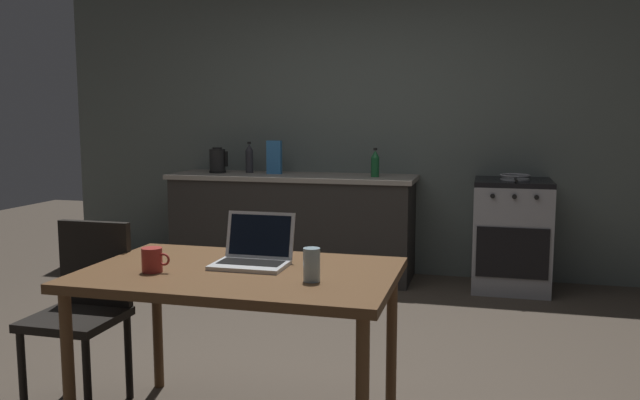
{
  "coord_description": "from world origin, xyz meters",
  "views": [
    {
      "loc": [
        1.07,
        -3.32,
        1.4
      ],
      "look_at": [
        0.02,
        0.69,
        0.86
      ],
      "focal_mm": 36.09,
      "sensor_mm": 36.0,
      "label": 1
    }
  ],
  "objects_px": {
    "dining_table": "(240,286)",
    "cereal_box": "(274,157)",
    "chair": "(84,302)",
    "bottle_b": "(249,158)",
    "stove_oven": "(511,235)",
    "bottle": "(375,163)",
    "laptop": "(253,255)",
    "electric_kettle": "(218,161)",
    "coffee_mug": "(152,260)",
    "drinking_glass": "(312,265)",
    "frying_pan": "(515,177)"
  },
  "relations": [
    {
      "from": "dining_table",
      "to": "drinking_glass",
      "type": "xyz_separation_m",
      "value": [
        0.35,
        -0.11,
        0.14
      ]
    },
    {
      "from": "stove_oven",
      "to": "cereal_box",
      "type": "relative_size",
      "value": 3.05
    },
    {
      "from": "bottle",
      "to": "frying_pan",
      "type": "distance_m",
      "value": 1.13
    },
    {
      "from": "frying_pan",
      "to": "chair",
      "type": "bearing_deg",
      "value": -127.65
    },
    {
      "from": "bottle_b",
      "to": "electric_kettle",
      "type": "bearing_deg",
      "value": -163.76
    },
    {
      "from": "coffee_mug",
      "to": "laptop",
      "type": "bearing_deg",
      "value": 32.06
    },
    {
      "from": "stove_oven",
      "to": "chair",
      "type": "bearing_deg",
      "value": -127.24
    },
    {
      "from": "coffee_mug",
      "to": "drinking_glass",
      "type": "xyz_separation_m",
      "value": [
        0.69,
        0.02,
        0.02
      ]
    },
    {
      "from": "bottle_b",
      "to": "coffee_mug",
      "type": "bearing_deg",
      "value": -76.71
    },
    {
      "from": "stove_oven",
      "to": "laptop",
      "type": "xyz_separation_m",
      "value": [
        -1.2,
        -2.73,
        0.34
      ]
    },
    {
      "from": "stove_oven",
      "to": "laptop",
      "type": "distance_m",
      "value": 3.01
    },
    {
      "from": "cereal_box",
      "to": "frying_pan",
      "type": "bearing_deg",
      "value": -1.38
    },
    {
      "from": "chair",
      "to": "electric_kettle",
      "type": "bearing_deg",
      "value": 88.95
    },
    {
      "from": "stove_oven",
      "to": "laptop",
      "type": "bearing_deg",
      "value": -113.68
    },
    {
      "from": "bottle",
      "to": "frying_pan",
      "type": "height_order",
      "value": "bottle"
    },
    {
      "from": "chair",
      "to": "frying_pan",
      "type": "distance_m",
      "value": 3.44
    },
    {
      "from": "electric_kettle",
      "to": "bottle",
      "type": "height_order",
      "value": "bottle"
    },
    {
      "from": "chair",
      "to": "coffee_mug",
      "type": "xyz_separation_m",
      "value": [
        0.51,
        -0.24,
        0.29
      ]
    },
    {
      "from": "chair",
      "to": "bottle_b",
      "type": "bearing_deg",
      "value": 83.15
    },
    {
      "from": "dining_table",
      "to": "cereal_box",
      "type": "xyz_separation_m",
      "value": [
        -0.81,
        2.86,
        0.37
      ]
    },
    {
      "from": "laptop",
      "to": "stove_oven",
      "type": "bearing_deg",
      "value": 55.7
    },
    {
      "from": "chair",
      "to": "drinking_glass",
      "type": "relative_size",
      "value": 6.57
    },
    {
      "from": "chair",
      "to": "cereal_box",
      "type": "xyz_separation_m",
      "value": [
        0.04,
        2.75,
        0.53
      ]
    },
    {
      "from": "stove_oven",
      "to": "chair",
      "type": "height_order",
      "value": "stove_oven"
    },
    {
      "from": "chair",
      "to": "drinking_glass",
      "type": "distance_m",
      "value": 1.26
    },
    {
      "from": "cereal_box",
      "to": "bottle_b",
      "type": "height_order",
      "value": "cereal_box"
    },
    {
      "from": "drinking_glass",
      "to": "bottle_b",
      "type": "height_order",
      "value": "bottle_b"
    },
    {
      "from": "cereal_box",
      "to": "bottle",
      "type": "bearing_deg",
      "value": -4.39
    },
    {
      "from": "chair",
      "to": "cereal_box",
      "type": "height_order",
      "value": "cereal_box"
    },
    {
      "from": "laptop",
      "to": "drinking_glass",
      "type": "bearing_deg",
      "value": -43.45
    },
    {
      "from": "cereal_box",
      "to": "bottle_b",
      "type": "relative_size",
      "value": 1.06
    },
    {
      "from": "drinking_glass",
      "to": "cereal_box",
      "type": "bearing_deg",
      "value": 111.27
    },
    {
      "from": "laptop",
      "to": "cereal_box",
      "type": "xyz_separation_m",
      "value": [
        -0.83,
        2.76,
        0.25
      ]
    },
    {
      "from": "dining_table",
      "to": "chair",
      "type": "bearing_deg",
      "value": 172.89
    },
    {
      "from": "frying_pan",
      "to": "bottle_b",
      "type": "distance_m",
      "value": 2.3
    },
    {
      "from": "dining_table",
      "to": "bottle_b",
      "type": "relative_size",
      "value": 4.79
    },
    {
      "from": "dining_table",
      "to": "bottle_b",
      "type": "distance_m",
      "value": 3.12
    },
    {
      "from": "laptop",
      "to": "electric_kettle",
      "type": "distance_m",
      "value": 3.06
    },
    {
      "from": "stove_oven",
      "to": "coffee_mug",
      "type": "height_order",
      "value": "stove_oven"
    },
    {
      "from": "dining_table",
      "to": "cereal_box",
      "type": "bearing_deg",
      "value": 105.74
    },
    {
      "from": "bottle",
      "to": "cereal_box",
      "type": "bearing_deg",
      "value": 175.61
    },
    {
      "from": "chair",
      "to": "frying_pan",
      "type": "xyz_separation_m",
      "value": [
        2.08,
        2.7,
        0.41
      ]
    },
    {
      "from": "stove_oven",
      "to": "cereal_box",
      "type": "distance_m",
      "value": 2.11
    },
    {
      "from": "chair",
      "to": "cereal_box",
      "type": "bearing_deg",
      "value": 77.91
    },
    {
      "from": "electric_kettle",
      "to": "cereal_box",
      "type": "relative_size",
      "value": 0.78
    },
    {
      "from": "stove_oven",
      "to": "electric_kettle",
      "type": "relative_size",
      "value": 3.92
    },
    {
      "from": "bottle",
      "to": "drinking_glass",
      "type": "relative_size",
      "value": 1.8
    },
    {
      "from": "laptop",
      "to": "dining_table",
      "type": "bearing_deg",
      "value": -114.15
    },
    {
      "from": "dining_table",
      "to": "bottle_b",
      "type": "height_order",
      "value": "bottle_b"
    },
    {
      "from": "electric_kettle",
      "to": "cereal_box",
      "type": "xyz_separation_m",
      "value": [
        0.53,
        0.02,
        0.04
      ]
    }
  ]
}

